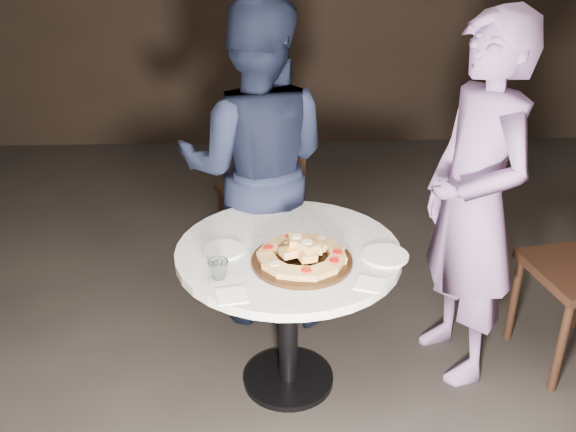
{
  "coord_description": "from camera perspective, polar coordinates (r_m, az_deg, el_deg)",
  "views": [
    {
      "loc": [
        -0.13,
        -2.24,
        2.07
      ],
      "look_at": [
        -0.03,
        0.2,
        0.86
      ],
      "focal_mm": 40.0,
      "sensor_mm": 36.0,
      "label": 1
    }
  ],
  "objects": [
    {
      "name": "focaccia_pile",
      "position": [
        2.62,
        1.3,
        -3.28
      ],
      "size": [
        0.37,
        0.37,
        0.1
      ],
      "rotation": [
        0.0,
        0.0,
        -0.06
      ],
      "color": "tan",
      "rests_on": "serving_board"
    },
    {
      "name": "floor",
      "position": [
        3.05,
        0.81,
        -16.26
      ],
      "size": [
        7.0,
        7.0,
        0.0
      ],
      "primitive_type": "plane",
      "color": "black",
      "rests_on": "ground"
    },
    {
      "name": "napkin_near",
      "position": [
        2.44,
        -5.04,
        -7.07
      ],
      "size": [
        0.13,
        0.13,
        0.01
      ],
      "primitive_type": "cube",
      "rotation": [
        0.0,
        0.0,
        0.18
      ],
      "color": "white",
      "rests_on": "table"
    },
    {
      "name": "water_glass",
      "position": [
        2.54,
        -6.21,
        -4.74
      ],
      "size": [
        0.1,
        0.1,
        0.08
      ],
      "primitive_type": "imported",
      "rotation": [
        0.0,
        0.0,
        -0.23
      ],
      "color": "silver",
      "rests_on": "table"
    },
    {
      "name": "diner_teal",
      "position": [
        2.94,
        16.2,
        0.9
      ],
      "size": [
        0.54,
        0.7,
        1.71
      ],
      "primitive_type": "imported",
      "rotation": [
        0.0,
        0.0,
        -1.33
      ],
      "color": "slate",
      "rests_on": "ground"
    },
    {
      "name": "diner_navy",
      "position": [
        3.27,
        -2.86,
        4.37
      ],
      "size": [
        0.88,
        0.72,
        1.69
      ],
      "primitive_type": "imported",
      "rotation": [
        0.0,
        0.0,
        3.05
      ],
      "color": "#141A31",
      "rests_on": "ground"
    },
    {
      "name": "plate_right",
      "position": [
        2.71,
        8.62,
        -3.5
      ],
      "size": [
        0.24,
        0.24,
        0.01
      ],
      "primitive_type": "cylinder",
      "rotation": [
        0.0,
        0.0,
        0.23
      ],
      "color": "white",
      "rests_on": "table"
    },
    {
      "name": "plate_left",
      "position": [
        2.74,
        -5.71,
        -3.02
      ],
      "size": [
        0.18,
        0.18,
        0.01
      ],
      "primitive_type": "cylinder",
      "rotation": [
        0.0,
        0.0,
        -0.04
      ],
      "color": "white",
      "rests_on": "table"
    },
    {
      "name": "napkin_far",
      "position": [
        2.52,
        7.28,
        -6.03
      ],
      "size": [
        0.14,
        0.14,
        0.01
      ],
      "primitive_type": "cube",
      "rotation": [
        0.0,
        0.0,
        -0.37
      ],
      "color": "white",
      "rests_on": "table"
    },
    {
      "name": "chair_far",
      "position": [
        3.84,
        -2.15,
        2.49
      ],
      "size": [
        0.56,
        0.57,
        0.89
      ],
      "rotation": [
        0.0,
        0.0,
        3.57
      ],
      "color": "black",
      "rests_on": "ground"
    },
    {
      "name": "serving_board",
      "position": [
        2.64,
        1.25,
        -4.02
      ],
      "size": [
        0.42,
        0.42,
        0.02
      ],
      "primitive_type": "cylinder",
      "rotation": [
        0.0,
        0.0,
        -0.01
      ],
      "color": "black",
      "rests_on": "table"
    },
    {
      "name": "table",
      "position": [
        2.81,
        0.04,
        -5.29
      ],
      "size": [
        1.08,
        1.08,
        0.73
      ],
      "rotation": [
        0.0,
        0.0,
        -0.12
      ],
      "color": "black",
      "rests_on": "ground"
    }
  ]
}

